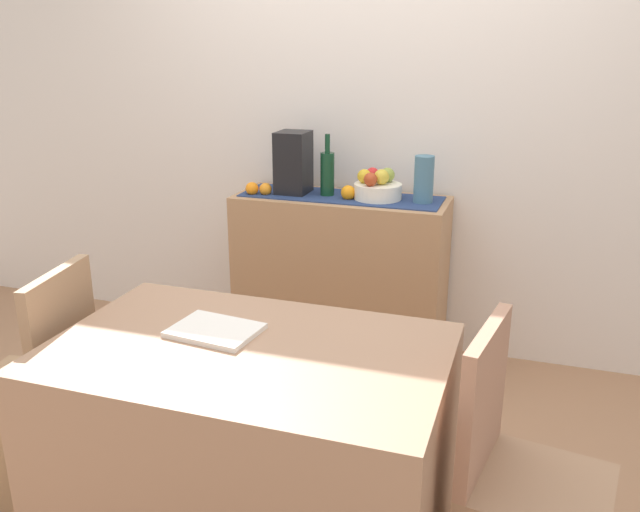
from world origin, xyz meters
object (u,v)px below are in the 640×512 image
Objects in this scene: coffee_maker at (293,163)px; chair_near_window at (36,427)px; fruit_bowl at (378,191)px; dining_table at (251,448)px; open_book at (215,330)px; ceramic_vase at (424,180)px; sideboard_console at (340,277)px; wine_bottle at (327,173)px.

coffee_maker reaches higher than chair_near_window.
dining_table is at bearing -92.22° from fruit_bowl.
chair_near_window is at bearing -168.91° from open_book.
fruit_bowl is at bearing 180.00° from ceramic_vase.
sideboard_console is 3.39× the size of coffee_maker.
fruit_bowl is at bearing 0.00° from sideboard_console.
open_book is at bearing -90.31° from sideboard_console.
sideboard_console is 1.22× the size of chair_near_window.
coffee_maker is 0.26× the size of dining_table.
chair_near_window is at bearing -128.61° from ceramic_vase.
fruit_bowl is 0.24m from ceramic_vase.
fruit_bowl is at bearing 0.00° from wine_bottle.
chair_near_window is (-0.95, -1.48, -0.66)m from fruit_bowl.
coffee_maker reaches higher than fruit_bowl.
chair_near_window is at bearing -114.80° from wine_bottle.
sideboard_console is 4.66× the size of ceramic_vase.
coffee_maker is 0.36× the size of chair_near_window.
ceramic_vase is 1.50m from open_book.
coffee_maker is 1.68m from dining_table.
fruit_bowl is 0.74× the size of coffee_maker.
ceramic_vase reaches higher than fruit_bowl.
open_book is (-0.01, -1.42, 0.31)m from sideboard_console.
wine_bottle is at bearing 99.03° from open_book.
ceramic_vase is at bearing 0.00° from coffee_maker.
sideboard_console is 1.45m from open_book.
ceramic_vase is at bearing 51.39° from chair_near_window.
fruit_bowl is 1.88m from chair_near_window.
ceramic_vase is (0.42, 0.00, 0.56)m from sideboard_console.
dining_table is at bearing -100.96° from ceramic_vase.
sideboard_console reaches higher than dining_table.
ceramic_vase is 1.64m from dining_table.
wine_bottle is at bearing 0.00° from coffee_maker.
sideboard_console is at bearing 95.25° from dining_table.
sideboard_console is 3.93× the size of open_book.
ceramic_vase reaches higher than dining_table.
dining_table is 4.50× the size of open_book.
sideboard_console is at bearing 0.00° from wine_bottle.
wine_bottle is at bearing 180.00° from fruit_bowl.
dining_table is 1.40× the size of chair_near_window.
fruit_bowl is 0.28m from wine_bottle.
dining_table is at bearing -81.90° from wine_bottle.
fruit_bowl is (0.19, 0.00, 0.49)m from sideboard_console.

